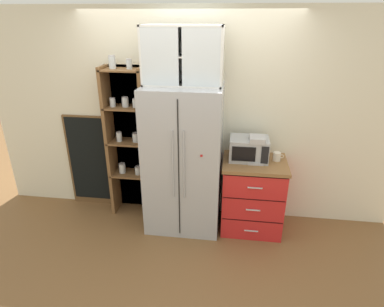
{
  "coord_description": "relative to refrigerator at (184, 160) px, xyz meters",
  "views": [
    {
      "loc": [
        0.57,
        -3.37,
        2.45
      ],
      "look_at": [
        0.1,
        0.03,
        0.96
      ],
      "focal_mm": 30.23,
      "sensor_mm": 36.0,
      "label": 1
    }
  ],
  "objects": [
    {
      "name": "coffee_maker",
      "position": [
        0.83,
        0.04,
        0.17
      ],
      "size": [
        0.17,
        0.2,
        0.31
      ],
      "color": "#B7B7BC",
      "rests_on": "counter_cabinet"
    },
    {
      "name": "mug_cream",
      "position": [
        1.07,
        0.09,
        0.07
      ],
      "size": [
        0.12,
        0.09,
        0.1
      ],
      "color": "silver",
      "rests_on": "counter_cabinet"
    },
    {
      "name": "ground_plane",
      "position": [
        -0.0,
        -0.03,
        -0.87
      ],
      "size": [
        10.74,
        10.74,
        0.0
      ],
      "primitive_type": "plane",
      "color": "brown"
    },
    {
      "name": "refrigerator",
      "position": [
        0.0,
        0.0,
        0.0
      ],
      "size": [
        0.87,
        0.67,
        1.75
      ],
      "color": "#ADAFB5",
      "rests_on": "ground"
    },
    {
      "name": "microwave",
      "position": [
        0.75,
        0.08,
        0.15
      ],
      "size": [
        0.44,
        0.33,
        0.26
      ],
      "color": "#ADAFB5",
      "rests_on": "counter_cabinet"
    },
    {
      "name": "counter_cabinet",
      "position": [
        0.83,
        0.03,
        -0.42
      ],
      "size": [
        0.73,
        0.61,
        0.89
      ],
      "color": "red",
      "rests_on": "ground"
    },
    {
      "name": "pantry_shelf_column",
      "position": [
        -0.73,
        0.25,
        0.13
      ],
      "size": [
        0.54,
        0.32,
        2.02
      ],
      "color": "brown",
      "rests_on": "ground"
    },
    {
      "name": "upper_cabinet",
      "position": [
        -0.0,
        0.05,
        1.17
      ],
      "size": [
        0.84,
        0.32,
        0.6
      ],
      "color": "silver",
      "rests_on": "refrigerator"
    },
    {
      "name": "chalkboard_menu",
      "position": [
        -1.32,
        0.3,
        -0.24
      ],
      "size": [
        0.6,
        0.04,
        1.27
      ],
      "color": "brown",
      "rests_on": "ground"
    },
    {
      "name": "bottle_green",
      "position": [
        0.83,
        0.04,
        0.14
      ],
      "size": [
        0.06,
        0.06,
        0.27
      ],
      "color": "#285B33",
      "rests_on": "counter_cabinet"
    },
    {
      "name": "wall_back_cream",
      "position": [
        -0.0,
        0.37,
        0.4
      ],
      "size": [
        5.04,
        0.1,
        2.55
      ],
      "primitive_type": "cube",
      "color": "silver",
      "rests_on": "ground"
    }
  ]
}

